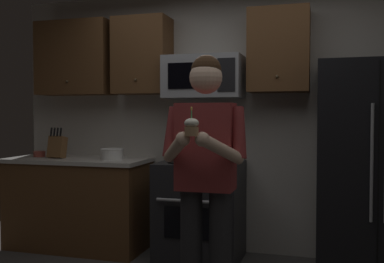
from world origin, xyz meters
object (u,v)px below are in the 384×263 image
knife_block (57,147)px  cupcake (192,127)px  refrigerator (373,170)px  person (205,170)px  bowl_large_white (112,154)px  bowl_small_colored (39,154)px  microwave (204,77)px  oven_range (200,211)px

knife_block → cupcake: cupcake is taller
refrigerator → person: (-1.16, -1.10, 0.10)m
refrigerator → bowl_large_white: 2.41m
bowl_small_colored → refrigerator: bearing=-1.3°
microwave → bowl_large_white: microwave is taller
person → microwave: bearing=105.1°
bowl_large_white → cupcake: (1.25, -1.46, 0.31)m
oven_range → microwave: 1.26m
bowl_large_white → person: person is taller
oven_range → cupcake: size_ratio=5.36×
refrigerator → cupcake: bearing=-129.0°
knife_block → person: person is taller
oven_range → bowl_large_white: (-0.90, -0.01, 0.52)m
oven_range → cupcake: (0.34, -1.47, 0.83)m
refrigerator → person: 1.60m
bowl_small_colored → cupcake: size_ratio=0.72×
microwave → cupcake: (0.34, -1.59, -0.43)m
oven_range → bowl_large_white: 1.04m
microwave → person: size_ratio=0.42×
oven_range → cupcake: 1.72m
microwave → cupcake: 1.68m
cupcake → microwave: bearing=102.1°
knife_block → bowl_large_white: (0.60, 0.02, -0.06)m
microwave → cupcake: microwave is taller
oven_range → bowl_large_white: bearing=-179.4°
refrigerator → cupcake: (-1.16, -1.43, 0.39)m
knife_block → person: size_ratio=0.18×
bowl_large_white → oven_range: bearing=0.6°
refrigerator → person: size_ratio=1.02×
bowl_large_white → refrigerator: bearing=-0.7°
knife_block → bowl_large_white: knife_block is taller
oven_range → microwave: microwave is taller
microwave → person: microwave is taller
oven_range → bowl_small_colored: (-1.77, 0.04, 0.49)m
knife_block → cupcake: (1.85, -1.44, 0.26)m
oven_range → bowl_large_white: size_ratio=3.99×
cupcake → refrigerator: bearing=51.0°
bowl_small_colored → cupcake: 2.62m
knife_block → bowl_large_white: bearing=1.9°
knife_block → bowl_small_colored: bearing=165.5°
person → cupcake: bearing=-90.0°
microwave → refrigerator: (1.50, -0.16, -0.82)m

